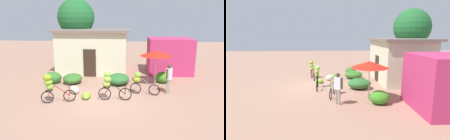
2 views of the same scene
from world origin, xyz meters
The scene contains 15 objects.
ground_plane centered at (0.00, 0.00, 0.00)m, with size 60.00×60.00×0.00m, color #A37762.
building_low centered at (-1.50, 6.43, 1.67)m, with size 5.71×3.89×3.31m.
shop_pink centered at (4.40, 6.42, 1.33)m, with size 3.20×2.80×2.67m, color #C03164.
tree_behind_building centered at (-3.16, 8.05, 4.19)m, with size 3.10×3.10×5.77m.
hedge_bush_front_left centered at (-3.62, 2.91, 0.37)m, with size 1.13×0.92×0.74m, color #336E29.
hedge_bush_front_right centered at (-2.34, 3.00, 0.31)m, with size 1.22×1.46×0.62m, color #376D28.
hedge_bush_mid centered at (0.67, 2.99, 0.35)m, with size 1.36×1.55×0.69m, color #2C6B2F.
hedge_bush_by_door centered at (3.55, 3.59, 0.36)m, with size 0.93×1.06×0.71m, color #398E23.
market_umbrella centered at (3.00, 3.13, 2.02)m, with size 2.03×2.03×2.20m.
bicycle_leftmost centered at (-2.51, -0.45, 0.91)m, with size 1.66×0.63×1.50m.
bicycle_near_pile centered at (0.33, 0.16, 0.88)m, with size 1.73×0.43×1.52m.
bicycle_center_loaded centered at (1.93, 1.21, 0.72)m, with size 1.62×0.49×1.25m.
banana_pile_on_ground centered at (-0.91, 0.27, 0.15)m, with size 0.58×0.64×0.35m.
produce_sack centered at (-1.74, 1.03, 0.22)m, with size 0.70×0.44×0.44m, color silver.
person_vendor centered at (3.52, 1.41, 1.03)m, with size 0.40×0.48×1.68m.
Camera 1 is at (1.25, -10.48, 4.12)m, focal length 35.06 mm.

